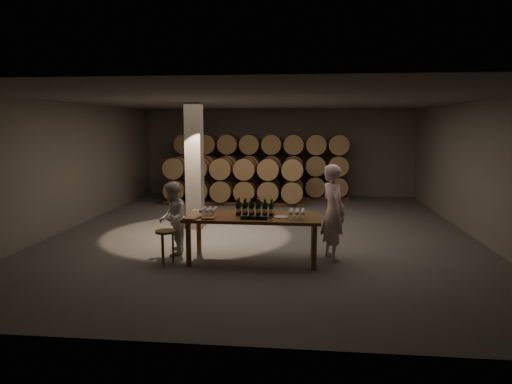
# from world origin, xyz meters

# --- Properties ---
(room) EXTENTS (12.00, 12.00, 12.00)m
(room) POSITION_xyz_m (-1.80, 0.20, 1.60)
(room) COLOR #53504D
(room) RESTS_ON ground
(tasting_table) EXTENTS (2.60, 1.10, 0.90)m
(tasting_table) POSITION_xyz_m (0.00, -2.50, 0.80)
(tasting_table) COLOR brown
(tasting_table) RESTS_ON ground
(barrel_stack_back) EXTENTS (6.26, 0.95, 2.31)m
(barrel_stack_back) POSITION_xyz_m (-0.57, 5.20, 1.20)
(barrel_stack_back) COLOR brown
(barrel_stack_back) RESTS_ON ground
(barrel_stack_front) EXTENTS (4.70, 0.95, 1.57)m
(barrel_stack_front) POSITION_xyz_m (-1.35, 3.80, 0.83)
(barrel_stack_front) COLOR brown
(barrel_stack_front) RESTS_ON ground
(bottle_cluster) EXTENTS (0.74, 0.24, 0.35)m
(bottle_cluster) POSITION_xyz_m (0.03, -2.44, 1.03)
(bottle_cluster) COLOR black
(bottle_cluster) RESTS_ON tasting_table
(lying_bottles) EXTENTS (0.60, 0.08, 0.08)m
(lying_bottles) POSITION_xyz_m (0.07, -2.85, 0.94)
(lying_bottles) COLOR black
(lying_bottles) RESTS_ON tasting_table
(glass_cluster_left) EXTENTS (0.30, 0.41, 0.16)m
(glass_cluster_left) POSITION_xyz_m (-0.86, -2.59, 1.01)
(glass_cluster_left) COLOR silver
(glass_cluster_left) RESTS_ON tasting_table
(glass_cluster_right) EXTENTS (0.30, 0.41, 0.17)m
(glass_cluster_right) POSITION_xyz_m (0.86, -2.64, 1.02)
(glass_cluster_right) COLOR silver
(glass_cluster_right) RESTS_ON tasting_table
(plate) EXTENTS (0.27, 0.27, 0.02)m
(plate) POSITION_xyz_m (0.54, -2.60, 0.91)
(plate) COLOR silver
(plate) RESTS_ON tasting_table
(notebook_near) EXTENTS (0.25, 0.21, 0.03)m
(notebook_near) POSITION_xyz_m (-0.80, -2.87, 0.92)
(notebook_near) COLOR #986337
(notebook_near) RESTS_ON tasting_table
(notebook_corner) EXTENTS (0.30, 0.35, 0.03)m
(notebook_corner) POSITION_xyz_m (-1.12, -2.88, 0.91)
(notebook_corner) COLOR #986337
(notebook_corner) RESTS_ON tasting_table
(pen) EXTENTS (0.15, 0.06, 0.01)m
(pen) POSITION_xyz_m (-0.76, -2.91, 0.91)
(pen) COLOR black
(pen) RESTS_ON tasting_table
(stool) EXTENTS (0.39, 0.39, 0.65)m
(stool) POSITION_xyz_m (-1.64, -2.86, 0.53)
(stool) COLOR brown
(stool) RESTS_ON ground
(person_man) EXTENTS (0.69, 0.81, 1.89)m
(person_man) POSITION_xyz_m (1.56, -2.22, 0.95)
(person_man) COLOR white
(person_man) RESTS_ON ground
(person_woman) EXTENTS (0.68, 0.81, 1.50)m
(person_woman) POSITION_xyz_m (-1.69, -2.21, 0.75)
(person_woman) COLOR silver
(person_woman) RESTS_ON ground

